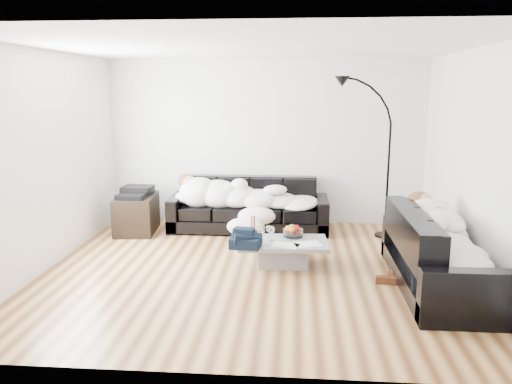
# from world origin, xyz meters

# --- Properties ---
(ground) EXTENTS (5.00, 5.00, 0.00)m
(ground) POSITION_xyz_m (0.00, 0.00, 0.00)
(ground) COLOR brown
(ground) RESTS_ON ground
(wall_back) EXTENTS (5.00, 0.02, 2.60)m
(wall_back) POSITION_xyz_m (0.00, 2.25, 1.30)
(wall_back) COLOR silver
(wall_back) RESTS_ON ground
(wall_left) EXTENTS (0.02, 4.50, 2.60)m
(wall_left) POSITION_xyz_m (-2.50, 0.00, 1.30)
(wall_left) COLOR silver
(wall_left) RESTS_ON ground
(wall_right) EXTENTS (0.02, 4.50, 2.60)m
(wall_right) POSITION_xyz_m (2.50, 0.00, 1.30)
(wall_right) COLOR silver
(wall_right) RESTS_ON ground
(ceiling) EXTENTS (5.00, 5.00, 0.00)m
(ceiling) POSITION_xyz_m (0.00, 0.00, 2.60)
(ceiling) COLOR white
(ceiling) RESTS_ON ground
(sofa_back) EXTENTS (2.41, 0.84, 0.79)m
(sofa_back) POSITION_xyz_m (-0.23, 1.74, 0.39)
(sofa_back) COLOR black
(sofa_back) RESTS_ON ground
(sofa_right) EXTENTS (0.89, 2.08, 0.84)m
(sofa_right) POSITION_xyz_m (2.06, -0.37, 0.42)
(sofa_right) COLOR black
(sofa_right) RESTS_ON ground
(sleeper_back) EXTENTS (2.04, 0.71, 0.41)m
(sleeper_back) POSITION_xyz_m (-0.23, 1.69, 0.62)
(sleeper_back) COLOR white
(sleeper_back) RESTS_ON sofa_back
(sleeper_right) EXTENTS (0.75, 1.78, 0.44)m
(sleeper_right) POSITION_xyz_m (2.06, -0.37, 0.64)
(sleeper_right) COLOR white
(sleeper_right) RESTS_ON sofa_right
(teal_cushion) EXTENTS (0.42, 0.38, 0.20)m
(teal_cushion) POSITION_xyz_m (2.00, 0.28, 0.72)
(teal_cushion) COLOR #0C5A38
(teal_cushion) RESTS_ON sofa_right
(coffee_table) EXTENTS (1.12, 0.69, 0.32)m
(coffee_table) POSITION_xyz_m (0.34, 0.18, 0.16)
(coffee_table) COLOR #939699
(coffee_table) RESTS_ON ground
(fruit_bowl) EXTENTS (0.31, 0.31, 0.16)m
(fruit_bowl) POSITION_xyz_m (0.46, 0.37, 0.39)
(fruit_bowl) COLOR white
(fruit_bowl) RESTS_ON coffee_table
(wine_glass_a) EXTENTS (0.08, 0.08, 0.15)m
(wine_glass_a) POSITION_xyz_m (0.15, 0.32, 0.39)
(wine_glass_a) COLOR white
(wine_glass_a) RESTS_ON coffee_table
(wine_glass_b) EXTENTS (0.09, 0.09, 0.16)m
(wine_glass_b) POSITION_xyz_m (0.08, 0.18, 0.40)
(wine_glass_b) COLOR white
(wine_glass_b) RESTS_ON coffee_table
(wine_glass_c) EXTENTS (0.09, 0.09, 0.18)m
(wine_glass_c) POSITION_xyz_m (0.20, 0.18, 0.41)
(wine_glass_c) COLOR white
(wine_glass_c) RESTS_ON coffee_table
(candle_left) EXTENTS (0.05, 0.05, 0.24)m
(candle_left) POSITION_xyz_m (-0.06, 0.41, 0.44)
(candle_left) COLOR maroon
(candle_left) RESTS_ON coffee_table
(candle_right) EXTENTS (0.06, 0.06, 0.26)m
(candle_right) POSITION_xyz_m (-0.03, 0.40, 0.44)
(candle_right) COLOR maroon
(candle_right) RESTS_ON coffee_table
(newspaper_a) EXTENTS (0.37, 0.32, 0.01)m
(newspaper_a) POSITION_xyz_m (0.64, 0.07, 0.32)
(newspaper_a) COLOR silver
(newspaper_a) RESTS_ON coffee_table
(newspaper_b) EXTENTS (0.36, 0.30, 0.01)m
(newspaper_b) POSITION_xyz_m (0.38, 0.00, 0.32)
(newspaper_b) COLOR silver
(newspaper_b) RESTS_ON coffee_table
(navy_jacket) EXTENTS (0.40, 0.34, 0.19)m
(navy_jacket) POSITION_xyz_m (-0.11, -0.03, 0.49)
(navy_jacket) COLOR black
(navy_jacket) RESTS_ON coffee_table
(shoes) EXTENTS (0.46, 0.40, 0.09)m
(shoes) POSITION_xyz_m (1.59, -0.23, 0.04)
(shoes) COLOR #472311
(shoes) RESTS_ON ground
(av_cabinet) EXTENTS (0.63, 0.86, 0.56)m
(av_cabinet) POSITION_xyz_m (-1.92, 1.49, 0.28)
(av_cabinet) COLOR black
(av_cabinet) RESTS_ON ground
(stereo) EXTENTS (0.45, 0.36, 0.13)m
(stereo) POSITION_xyz_m (-1.92, 1.49, 0.62)
(stereo) COLOR black
(stereo) RESTS_ON av_cabinet
(floor_lamp) EXTENTS (0.76, 0.34, 2.04)m
(floor_lamp) POSITION_xyz_m (1.81, 1.55, 1.02)
(floor_lamp) COLOR black
(floor_lamp) RESTS_ON ground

